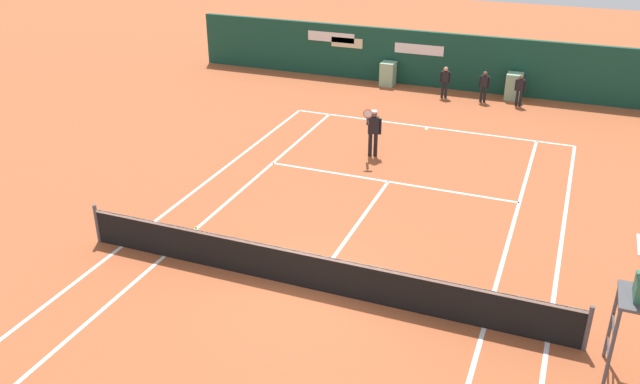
{
  "coord_description": "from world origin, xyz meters",
  "views": [
    {
      "loc": [
        5.0,
        -12.05,
        8.81
      ],
      "look_at": [
        -1.11,
        3.38,
        0.8
      ],
      "focal_mm": 37.52,
      "sensor_mm": 36.0,
      "label": 1
    }
  ],
  "objects_px": {
    "ball_kid_left_post": "(445,80)",
    "tennis_ball_near_service_line": "(196,228)",
    "ball_kid_right_post": "(484,85)",
    "player_on_baseline": "(373,129)",
    "ball_kid_centre_post": "(520,88)"
  },
  "relations": [
    {
      "from": "player_on_baseline",
      "to": "ball_kid_right_post",
      "type": "height_order",
      "value": "player_on_baseline"
    },
    {
      "from": "player_on_baseline",
      "to": "ball_kid_centre_post",
      "type": "xyz_separation_m",
      "value": [
        3.98,
        7.34,
        -0.22
      ]
    },
    {
      "from": "player_on_baseline",
      "to": "ball_kid_right_post",
      "type": "distance_m",
      "value": 7.76
    },
    {
      "from": "ball_kid_right_post",
      "to": "tennis_ball_near_service_line",
      "type": "height_order",
      "value": "ball_kid_right_post"
    },
    {
      "from": "player_on_baseline",
      "to": "ball_kid_centre_post",
      "type": "relative_size",
      "value": 1.4
    },
    {
      "from": "ball_kid_right_post",
      "to": "ball_kid_left_post",
      "type": "relative_size",
      "value": 0.98
    },
    {
      "from": "ball_kid_centre_post",
      "to": "player_on_baseline",
      "type": "bearing_deg",
      "value": 69.58
    },
    {
      "from": "ball_kid_centre_post",
      "to": "tennis_ball_near_service_line",
      "type": "bearing_deg",
      "value": 71.9
    },
    {
      "from": "ball_kid_right_post",
      "to": "ball_kid_left_post",
      "type": "xyz_separation_m",
      "value": [
        -1.64,
        -0.0,
        0.02
      ]
    },
    {
      "from": "player_on_baseline",
      "to": "ball_kid_left_post",
      "type": "relative_size",
      "value": 1.37
    },
    {
      "from": "tennis_ball_near_service_line",
      "to": "ball_kid_centre_post",
      "type": "bearing_deg",
      "value": 63.82
    },
    {
      "from": "ball_kid_left_post",
      "to": "tennis_ball_near_service_line",
      "type": "bearing_deg",
      "value": 66.19
    },
    {
      "from": "ball_kid_left_post",
      "to": "tennis_ball_near_service_line",
      "type": "height_order",
      "value": "ball_kid_left_post"
    },
    {
      "from": "ball_kid_right_post",
      "to": "tennis_ball_near_service_line",
      "type": "distance_m",
      "value": 15.05
    },
    {
      "from": "player_on_baseline",
      "to": "ball_kid_centre_post",
      "type": "distance_m",
      "value": 8.35
    }
  ]
}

